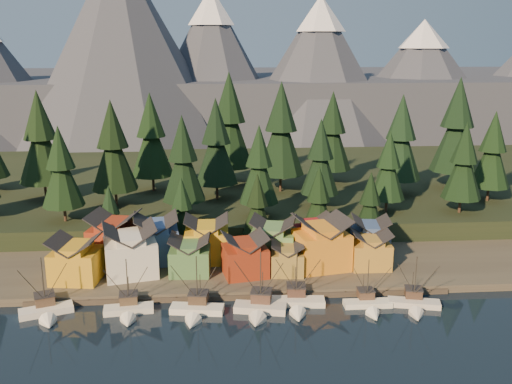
{
  "coord_description": "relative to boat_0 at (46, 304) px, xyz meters",
  "views": [
    {
      "loc": [
        -4.34,
        -83.72,
        47.05
      ],
      "look_at": [
        3.97,
        30.0,
        17.0
      ],
      "focal_mm": 40.0,
      "sensor_mm": 36.0,
      "label": 1
    }
  ],
  "objects": [
    {
      "name": "ground",
      "position": [
        34.65,
        -10.79,
        -2.31
      ],
      "size": [
        500.0,
        500.0,
        0.0
      ],
      "primitive_type": "plane",
      "color": "black",
      "rests_on": "ground"
    },
    {
      "name": "shore_strip",
      "position": [
        34.65,
        29.21,
        -1.56
      ],
      "size": [
        400.0,
        50.0,
        1.5
      ],
      "primitive_type": "cube",
      "color": "#3E372D",
      "rests_on": "ground"
    },
    {
      "name": "hillside",
      "position": [
        34.65,
        79.21,
        0.69
      ],
      "size": [
        420.0,
        100.0,
        6.0
      ],
      "primitive_type": "cube",
      "color": "black",
      "rests_on": "ground"
    },
    {
      "name": "dock",
      "position": [
        34.65,
        5.71,
        -1.81
      ],
      "size": [
        80.0,
        4.0,
        1.0
      ],
      "primitive_type": "cube",
      "color": "#4C4436",
      "rests_on": "ground"
    },
    {
      "name": "mountain_ridge",
      "position": [
        30.45,
        202.8,
        23.75
      ],
      "size": [
        560.0,
        190.0,
        90.0
      ],
      "color": "#454C59",
      "rests_on": "ground"
    },
    {
      "name": "boat_0",
      "position": [
        0.0,
        0.0,
        0.0
      ],
      "size": [
        9.96,
        10.53,
        11.75
      ],
      "rotation": [
        0.0,
        0.0,
        0.34
      ],
      "color": "white",
      "rests_on": "ground"
    },
    {
      "name": "boat_1",
      "position": [
        14.39,
        -0.44,
        -0.14
      ],
      "size": [
        9.28,
        9.93,
        11.1
      ],
      "rotation": [
        0.0,
        0.0,
        0.11
      ],
      "color": "silver",
      "rests_on": "ground"
    },
    {
      "name": "boat_2",
      "position": [
        26.38,
        -1.47,
        -0.06
      ],
      "size": [
        10.13,
        10.77,
        11.67
      ],
      "rotation": [
        0.0,
        0.0,
        -0.15
      ],
      "color": "silver",
      "rests_on": "ground"
    },
    {
      "name": "boat_3",
      "position": [
        37.69,
        -1.88,
        0.2
      ],
      "size": [
        10.05,
        10.71,
        12.46
      ],
      "rotation": [
        0.0,
        0.0,
        -0.2
      ],
      "color": "beige",
      "rests_on": "ground"
    },
    {
      "name": "boat_4",
      "position": [
        44.71,
        0.1,
        -0.14
      ],
      "size": [
        10.86,
        11.68,
        11.73
      ],
      "rotation": [
        0.0,
        0.0,
        -0.08
      ],
      "color": "silver",
      "rests_on": "ground"
    },
    {
      "name": "boat_5",
      "position": [
        57.78,
        -1.26,
        -0.47
      ],
      "size": [
        8.99,
        9.8,
        9.92
      ],
      "rotation": [
        0.0,
        0.0,
        -0.0
      ],
      "color": "white",
      "rests_on": "ground"
    },
    {
      "name": "boat_6",
      "position": [
        66.1,
        -1.81,
        -0.35
      ],
      "size": [
        9.96,
        10.47,
        10.57
      ],
      "rotation": [
        0.0,
        0.0,
        -0.23
      ],
      "color": "beige",
      "rests_on": "ground"
    },
    {
      "name": "house_front_0",
      "position": [
        2.74,
        12.25,
        3.93
      ],
      "size": [
        10.07,
        9.65,
        9.02
      ],
      "rotation": [
        0.0,
        0.0,
        -0.13
      ],
      "color": "#C28F1B",
      "rests_on": "shore_strip"
    },
    {
      "name": "house_front_1",
      "position": [
        12.99,
        14.4,
        4.64
      ],
      "size": [
        11.94,
        11.64,
        10.37
      ],
      "rotation": [
        0.0,
        0.0,
        0.23
      ],
      "color": "silver",
      "rests_on": "shore_strip"
    },
    {
      "name": "house_front_2",
      "position": [
        24.85,
        14.43,
        3.31
      ],
      "size": [
        8.41,
        8.48,
        7.84
      ],
      "rotation": [
        0.0,
        0.0,
        -0.05
      ],
      "color": "#43703C",
      "rests_on": "shore_strip"
    },
    {
      "name": "house_front_3",
      "position": [
        35.91,
        12.54,
        3.69
      ],
      "size": [
        9.72,
        9.4,
        8.56
      ],
      "rotation": [
        0.0,
        0.0,
        0.18
      ],
      "color": "maroon",
      "rests_on": "shore_strip"
    },
    {
      "name": "house_front_4",
      "position": [
        44.51,
        12.83,
        2.7
      ],
      "size": [
        7.14,
        7.61,
        6.67
      ],
      "rotation": [
        0.0,
        0.0,
        -0.1
      ],
      "color": "olive",
      "rests_on": "shore_strip"
    },
    {
      "name": "house_front_5",
      "position": [
        51.9,
        15.33,
        4.91
      ],
      "size": [
        12.07,
        11.34,
        10.89
      ],
      "rotation": [
        0.0,
        0.0,
        0.2
      ],
      "color": "orange",
      "rests_on": "shore_strip"
    },
    {
      "name": "house_front_6",
      "position": [
        62.06,
        14.83,
        3.35
      ],
      "size": [
        8.05,
        7.63,
        7.91
      ],
      "rotation": [
        0.0,
        0.0,
        -0.02
      ],
      "color": "#AC7F2C",
      "rests_on": "shore_strip"
    },
    {
      "name": "house_back_0",
      "position": [
        8.56,
        22.34,
        4.75
      ],
      "size": [
        11.4,
        11.1,
        10.58
      ],
      "rotation": [
        0.0,
        0.0,
        -0.21
      ],
      "color": "maroon",
      "rests_on": "shore_strip"
    },
    {
      "name": "house_back_1",
      "position": [
        17.52,
        21.45,
        4.52
      ],
      "size": [
        10.03,
        10.13,
        10.14
      ],
      "rotation": [
        0.0,
        0.0,
        0.12
      ],
      "color": "#3E5994",
      "rests_on": "shore_strip"
    },
    {
      "name": "house_back_2",
      "position": [
        28.18,
        20.92,
        4.3
      ],
      "size": [
        9.27,
        8.53,
        9.71
      ],
      "rotation": [
        0.0,
        0.0,
        -0.02
      ],
      "color": "gold",
      "rests_on": "shore_strip"
    },
    {
      "name": "house_back_3",
      "position": [
        42.32,
        19.9,
        4.15
      ],
      "size": [
        10.85,
        10.07,
        9.44
      ],
      "rotation": [
        0.0,
        0.0,
        -0.22
      ],
      "color": "#538145",
      "rests_on": "shore_strip"
    },
    {
      "name": "house_back_4",
      "position": [
        51.74,
        22.72,
        3.83
      ],
      "size": [
        9.21,
        8.93,
        8.84
      ],
      "rotation": [
        0.0,
        0.0,
        0.15
      ],
      "color": "maroon",
      "rests_on": "shore_strip"
    },
    {
      "name": "house_back_5",
      "position": [
        63.68,
        20.76,
        3.82
      ],
      "size": [
        8.79,
        8.88,
        8.8
      ],
      "rotation": [
        0.0,
        0.0,
        -0.13
      ],
      "color": "#334B79",
      "rests_on": "shore_strip"
    },
    {
      "name": "tree_hill_1",
      "position": [
        -15.35,
        57.21,
        19.68
      ],
      "size": [
        12.55,
        12.55,
        29.24
      ],
      "color": "#332319",
      "rests_on": "hillside"
    },
    {
      "name": "tree_hill_2",
      "position": [
        -5.35,
        37.21,
        16.15
      ],
      "size": [
        9.79,
        9.79,
        22.8
      ],
      "color": "#332319",
      "rests_on": "hillside"
    },
    {
      "name": "tree_hill_3",
      "position": [
        4.65,
        49.21,
        18.7
      ],
      "size": [
        11.78,
        11.78,
        27.44
      ],
      "color": "#332319",
      "rests_on": "hillside"
    },
    {
      "name": "tree_hill_4",
      "position": [
        12.65,
        64.21,
        18.94
      ],
      "size": [
        11.97,
        11.97,
        27.89
      ],
      "color": "#332319",
      "rests_on": "hillside"
    },
    {
      "name": "tree_hill_5",
      "position": [
        22.65,
        39.21,
        17.19
      ],
      "size": [
        10.6,
        10.6,
        24.7
      ],
      "color": "#332319",
      "rests_on": "hillside"
    },
    {
      "name": "tree_hill_6",
      "position": [
        30.65,
        54.21,
        18.57
      ],
      "size": [
        11.68,
        11.68,
        27.21
      ],
      "color": "#332319",
      "rests_on": "hillside"
    },
    {
      "name": "tree_hill_7",
      "position": [
        40.65,
        37.21,
        16.01
      ],
      "size": [
        9.68,
        9.68,
        22.54
      ],
      "color": "#332319",
      "rests_on": "hillside"
    },
    {
      "name": "tree_hill_8",
      "position": [
        48.65,
        61.21,
        20.59
      ],
      "size": [
        13.27,
        13.27,
        30.91
      ],
      "color": "#332319",
      "rests_on": "hillside"
    },
    {
      "name": "tree_hill_9",
      "position": [
        56.65,
        44.21,
        16.19
      ],
      "size": [
        9.82,
        9.82,
        22.87
      ],
      "color": "#332319",
      "rests_on": "hillside"
    },
    {
      "name": "tree_hill_10",
      "position": [
        64.65,
        69.21,
        18.7
      ],
      "size": [
        11.78,
        11.78,
        27.45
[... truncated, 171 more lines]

